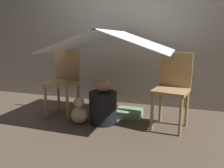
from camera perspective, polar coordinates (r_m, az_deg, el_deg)
ground_plane at (r=2.74m, az=-0.93°, el=-10.66°), size 8.80×8.80×0.00m
wall_back at (r=3.49m, az=4.56°, el=15.18°), size 7.00×0.05×2.50m
chair_left at (r=3.07m, az=-12.39°, el=1.29°), size 0.38×0.38×0.89m
chair_right at (r=2.65m, az=15.55°, el=-0.53°), size 0.44×0.44×0.89m
sheet_canopy at (r=2.66m, az=0.00°, el=11.16°), size 1.43×1.12×0.26m
person_front at (r=2.74m, az=-2.38°, el=-5.51°), size 0.35×0.35×0.58m
floor_cushion at (r=3.00m, az=4.16°, el=-7.58°), size 0.37×0.30×0.10m
plush_toy at (r=2.78m, az=-8.50°, el=-7.42°), size 0.21×0.21×0.34m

